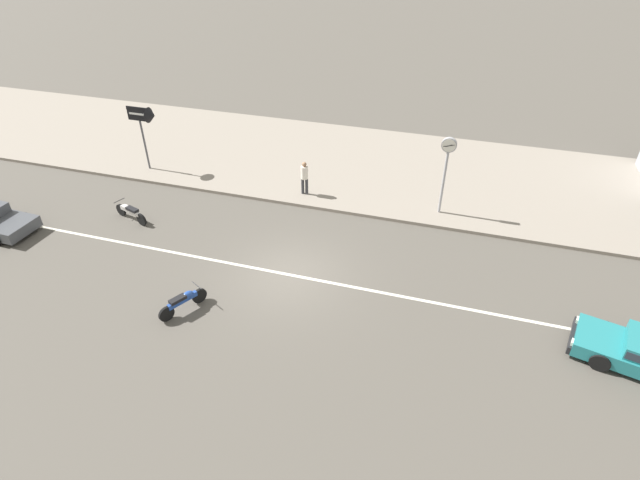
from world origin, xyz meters
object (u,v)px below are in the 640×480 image
at_px(motorcycle_0, 183,301).
at_px(pedestrian_near_clock, 304,176).
at_px(arrow_signboard, 148,118).
at_px(street_clock, 447,158).
at_px(motorcycle_1, 130,212).

relative_size(motorcycle_0, pedestrian_near_clock, 1.03).
bearing_deg(arrow_signboard, street_clock, -0.10).
xyz_separation_m(street_clock, pedestrian_near_clock, (-6.33, -0.16, -1.68)).
height_order(motorcycle_0, pedestrian_near_clock, pedestrian_near_clock).
distance_m(motorcycle_1, arrow_signboard, 5.33).
height_order(arrow_signboard, pedestrian_near_clock, arrow_signboard).
bearing_deg(arrow_signboard, motorcycle_0, -53.77).
xyz_separation_m(street_clock, arrow_signboard, (-14.44, 0.03, 0.17)).
distance_m(motorcycle_1, street_clock, 13.98).
height_order(street_clock, pedestrian_near_clock, street_clock).
bearing_deg(motorcycle_1, pedestrian_near_clock, 32.57).
bearing_deg(motorcycle_1, street_clock, 18.83).
relative_size(street_clock, pedestrian_near_clock, 2.16).
relative_size(motorcycle_0, arrow_signboard, 0.51).
bearing_deg(arrow_signboard, motorcycle_1, -72.72).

